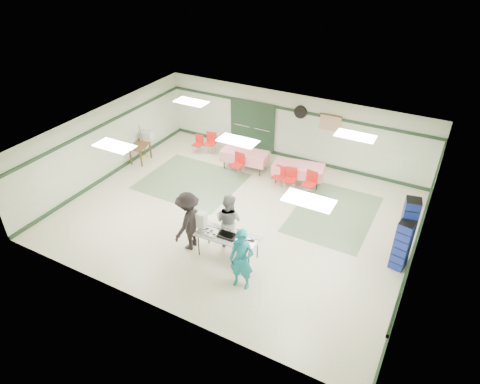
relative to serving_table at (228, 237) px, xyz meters
The scene contains 42 objects.
floor 2.24m from the serving_table, 110.94° to the left, with size 11.00×11.00×0.00m, color beige.
ceiling 2.91m from the serving_table, 110.94° to the left, with size 11.00×11.00×0.00m, color white.
wall_back 6.56m from the serving_table, 96.68° to the left, with size 11.00×11.00×0.00m, color beige.
wall_front 2.70m from the serving_table, 106.81° to the right, with size 11.00×11.00×0.00m, color beige.
wall_left 6.60m from the serving_table, 162.41° to the left, with size 9.00×9.00×0.00m, color beige.
wall_right 5.18m from the serving_table, 22.72° to the left, with size 9.00×9.00×0.00m, color beige.
trim_back 6.63m from the serving_table, 96.71° to the left, with size 11.00×0.06×0.10m, color #1B321E.
baseboard_back 6.53m from the serving_table, 96.71° to the left, with size 11.00×0.06×0.12m, color #1B321E.
trim_left 6.67m from the serving_table, 162.33° to the left, with size 9.00×0.06×0.10m, color #1B321E.
baseboard_left 6.57m from the serving_table, 162.33° to the left, with size 9.00×0.06×0.12m, color #1B321E.
trim_right 5.28m from the serving_table, 22.85° to the left, with size 9.00×0.06×0.10m, color #1B321E.
baseboard_right 5.15m from the serving_table, 22.85° to the left, with size 9.00×0.06×0.12m, color #1B321E.
green_patch_a 4.48m from the serving_table, 137.52° to the left, with size 3.50×3.00×0.01m, color #637D5B.
green_patch_b 4.10m from the serving_table, 59.65° to the left, with size 2.50×3.50×0.01m, color #637D5B.
double_door_left 7.08m from the serving_table, 114.73° to the left, with size 0.90×0.06×2.10m, color gray.
double_door_right 6.74m from the serving_table, 107.37° to the left, with size 0.90×0.06×2.10m, color gray.
door_frame 6.88m from the serving_table, 111.24° to the left, with size 2.00×0.03×2.15m, color #1B321E.
wall_fan 6.58m from the serving_table, 94.09° to the left, with size 0.50×0.50×0.10m, color black.
scroll_banner 6.57m from the serving_table, 83.43° to the left, with size 0.80×0.02×0.60m, color tan.
serving_table is the anchor object (origin of this frame).
sheet_tray_right 0.58m from the serving_table, ahead, with size 0.60×0.46×0.02m, color silver.
sheet_tray_mid 0.15m from the serving_table, 102.96° to the left, with size 0.54×0.41×0.02m, color silver.
sheet_tray_left 0.58m from the serving_table, behind, with size 0.60×0.45×0.02m, color silver.
baking_pan 0.10m from the serving_table, 77.41° to the right, with size 0.50×0.31×0.08m, color black.
foam_box_stack 0.90m from the serving_table, behind, with size 0.26×0.24×0.48m, color white.
volunteer_teal 1.23m from the serving_table, 43.02° to the right, with size 0.66×0.43×1.80m, color teal.
volunteer_grey 0.57m from the serving_table, 116.75° to the left, with size 0.85×0.66×1.76m, color gray.
volunteer_dark 1.24m from the serving_table, behind, with size 1.20×0.69×1.86m, color black.
dining_table_a 4.78m from the serving_table, 87.24° to the left, with size 1.93×1.11×0.77m.
dining_table_b 5.16m from the serving_table, 112.44° to the left, with size 1.84×0.95×0.77m.
chair_a 4.21m from the serving_table, 87.72° to the left, with size 0.47×0.47×0.87m.
chair_b 4.21m from the serving_table, 93.56° to the left, with size 0.44×0.44×0.82m.
chair_c 4.31m from the serving_table, 77.87° to the left, with size 0.48×0.48×0.93m.
chair_d 4.64m from the serving_table, 114.83° to the left, with size 0.47×0.47×0.92m.
chair_loose_a 6.50m from the serving_table, 125.93° to the left, with size 0.48×0.48×0.92m.
chair_loose_b 6.62m from the serving_table, 130.24° to the left, with size 0.37×0.37×0.79m.
crate_stack_blue_a 4.93m from the serving_table, 26.81° to the left, with size 0.40×0.40×2.06m, color #193199.
crate_stack_red 4.87m from the serving_table, 25.62° to the left, with size 0.43×0.43×1.11m, color #A22610.
crate_stack_blue_b 4.77m from the serving_table, 23.11° to the left, with size 0.40×0.40×1.54m, color #193199.
printer_table 6.79m from the serving_table, 150.56° to the left, with size 0.72×0.98×0.74m.
office_printer 7.06m from the serving_table, 146.86° to the left, with size 0.46×0.40×0.36m, color beige.
broom 7.00m from the serving_table, 148.83° to the left, with size 0.03×0.03×1.47m, color brown.
Camera 1 is at (5.53, -10.10, 8.29)m, focal length 32.00 mm.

